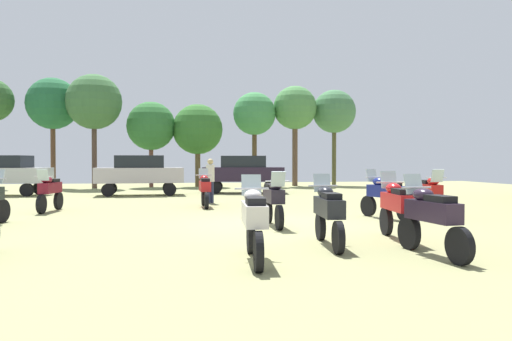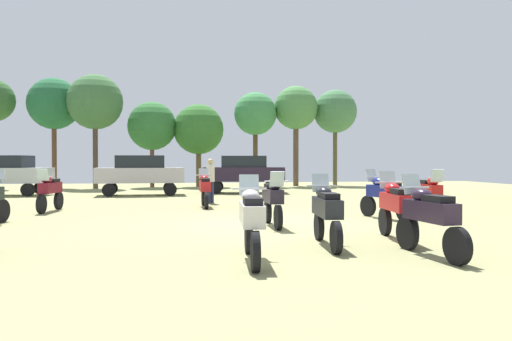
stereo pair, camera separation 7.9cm
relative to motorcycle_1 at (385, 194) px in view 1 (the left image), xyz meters
The scene contains 21 objects.
ground_plane 3.90m from the motorcycle_1, 168.72° to the right, with size 44.00×52.00×0.02m.
motorcycle_1 is the anchor object (origin of this frame).
motorcycle_2 1.61m from the motorcycle_1, 11.07° to the left, with size 0.62×2.12×1.48m.
motorcycle_3 7.35m from the motorcycle_1, 131.09° to the right, with size 0.62×2.20×1.48m.
motorcycle_4 11.07m from the motorcycle_1, 160.07° to the left, with size 0.64×2.08×1.46m.
motorcycle_5 3.80m from the motorcycle_1, 162.22° to the right, with size 0.62×2.09×1.47m.
motorcycle_8 6.86m from the motorcycle_1, 138.16° to the left, with size 0.62×2.11×1.44m.
motorcycle_9 5.84m from the motorcycle_1, 105.96° to the right, with size 0.62×2.13×1.47m.
motorcycle_11 5.30m from the motorcycle_1, 126.00° to the right, with size 0.62×2.24×1.45m.
motorcycle_12 4.11m from the motorcycle_1, 110.28° to the right, with size 0.62×2.27×1.49m.
car_1 13.99m from the motorcycle_1, 124.83° to the left, with size 4.38×2.01×2.00m.
car_2 12.72m from the motorcycle_1, 101.78° to the left, with size 4.50×2.34×2.00m.
car_3 19.21m from the motorcycle_1, 139.81° to the left, with size 4.51×2.40×2.00m.
person_1 7.85m from the motorcycle_1, 127.66° to the left, with size 0.47×0.47×1.82m.
tree_1 19.90m from the motorcycle_1, 92.63° to the left, with size 2.92×2.92×6.42m.
tree_3 22.17m from the motorcycle_1, 121.41° to the left, with size 3.47×3.47×7.19m.
tree_4 24.23m from the motorcycle_1, 125.91° to the left, with size 3.28×3.28×7.03m.
tree_5 20.26m from the motorcycle_1, 103.74° to the left, with size 3.36×3.36×5.54m.
tree_6 21.15m from the motorcycle_1, 111.98° to the left, with size 3.20×3.20×5.63m.
tree_7 20.70m from the motorcycle_1, 76.15° to the left, with size 3.04×3.04×6.74m.
tree_8 20.05m from the motorcycle_1, 84.28° to the left, with size 3.00×3.00×6.91m.
Camera 1 is at (-2.37, -13.09, 1.74)m, focal length 34.57 mm.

